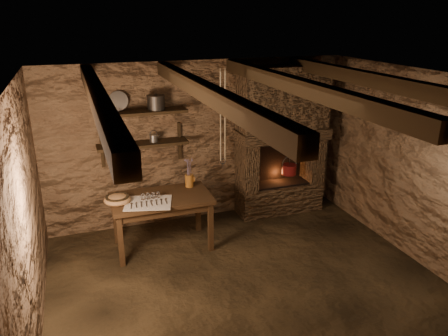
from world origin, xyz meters
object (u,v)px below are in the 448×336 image
object	(u,v)px
work_table	(162,220)
stoneware_jug	(189,175)
iron_stockpot	(156,103)
red_pot	(289,169)
wooden_bowl	(117,200)

from	to	relation	value
work_table	stoneware_jug	xyz separation A→B (m)	(0.45, 0.21, 0.52)
work_table	stoneware_jug	bearing A→B (deg)	25.79
work_table	iron_stockpot	size ratio (longest dim) A/B	5.46
red_pot	work_table	bearing A→B (deg)	-167.11
stoneware_jug	wooden_bowl	xyz separation A→B (m)	(-1.01, -0.22, -0.13)
stoneware_jug	iron_stockpot	world-z (taller)	iron_stockpot
stoneware_jug	wooden_bowl	world-z (taller)	stoneware_jug
wooden_bowl	iron_stockpot	size ratio (longest dim) A/B	1.44
red_pot	iron_stockpot	bearing A→B (deg)	176.61
work_table	iron_stockpot	world-z (taller)	iron_stockpot
wooden_bowl	iron_stockpot	bearing A→B (deg)	42.68
work_table	wooden_bowl	distance (m)	0.68
wooden_bowl	work_table	bearing A→B (deg)	1.05
work_table	wooden_bowl	bearing A→B (deg)	-178.55
work_table	red_pot	size ratio (longest dim) A/B	2.42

